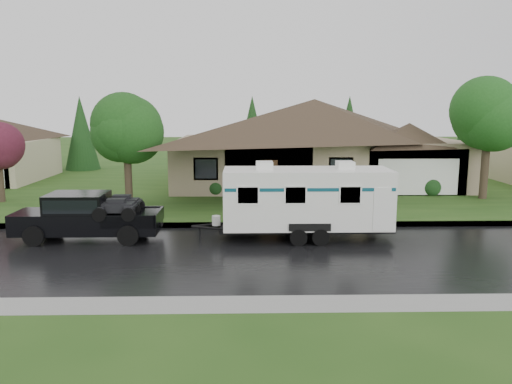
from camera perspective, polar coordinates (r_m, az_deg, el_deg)
The scene contains 10 objects.
ground at distance 20.15m, azimuth 6.21°, elevation -5.41°, with size 140.00×140.00×0.00m, color #264B17.
road at distance 18.25m, azimuth 7.03°, elevation -7.03°, with size 140.00×8.00×0.01m, color black.
curb at distance 22.30m, azimuth 5.47°, elevation -3.73°, with size 140.00×0.50×0.15m, color gray.
lawn at distance 34.77m, azimuth 3.04°, elevation 1.14°, with size 140.00×26.00×0.15m, color #264B17.
house_main at distance 33.53m, azimuth 7.18°, elevation 6.81°, with size 19.44×10.80×6.90m.
tree_left_green at distance 26.69m, azimuth -14.60°, elevation 6.78°, with size 3.37×3.37×5.58m.
tree_right_green at distance 30.45m, azimuth 25.05°, elevation 7.78°, with size 3.96×3.96×6.55m.
shrub_row at distance 29.32m, azimuth 7.78°, elevation 0.61°, with size 13.60×1.00×1.00m.
pickup_truck at distance 20.92m, azimuth -18.94°, elevation -2.50°, with size 5.63×2.14×1.88m.
travel_trailer at distance 19.95m, azimuth 5.81°, elevation -0.69°, with size 6.95×2.44×3.12m.
Camera 1 is at (-2.60, -19.29, 5.23)m, focal length 35.00 mm.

